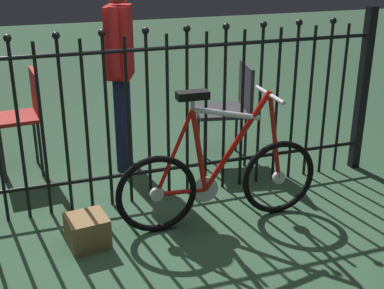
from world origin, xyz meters
TOP-DOWN VIEW (x-y plane):
  - ground_plane at (0.00, 0.00)m, footprint 20.00×20.00m
  - iron_fence at (-0.05, 0.56)m, footprint 3.58×0.07m
  - bicycle at (0.33, 0.08)m, footprint 1.40×0.40m
  - chair_red at (-0.84, 1.37)m, footprint 0.39×0.39m
  - chair_charcoal at (0.83, 1.07)m, footprint 0.51×0.51m
  - person_visitor at (-0.08, 1.21)m, footprint 0.28×0.45m
  - display_crate at (-0.56, 0.08)m, footprint 0.27×0.27m

SIDE VIEW (x-z plane):
  - ground_plane at x=0.00m, z-range 0.00..0.00m
  - display_crate at x=-0.56m, z-range 0.00..0.19m
  - bicycle at x=0.33m, z-range -0.14..0.80m
  - chair_charcoal at x=0.83m, z-range 0.09..0.93m
  - chair_red at x=-0.84m, z-range 0.11..0.95m
  - iron_fence at x=-0.05m, z-range 0.00..1.33m
  - person_visitor at x=-0.08m, z-range 0.14..1.70m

